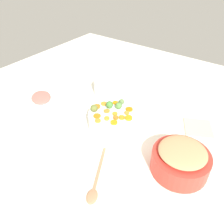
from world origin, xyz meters
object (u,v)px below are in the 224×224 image
Objects in this scene: wooden_spoon at (95,185)px; ham_plate at (44,100)px; metal_pot at (180,162)px; serving_bowl_carrots at (112,122)px; casserole_dish at (110,87)px.

wooden_spoon is 0.75m from ham_plate.
wooden_spoon is (0.25, 0.29, -0.04)m from metal_pot.
metal_pot is at bearing -130.80° from wooden_spoon.
serving_bowl_carrots is 0.37m from casserole_dish.
metal_pot is 0.94m from ham_plate.
metal_pot is at bearing 178.97° from ham_plate.
metal_pot reaches higher than wooden_spoon.
serving_bowl_carrots reaches higher than wooden_spoon.
casserole_dish is 0.77× the size of ham_plate.
casserole_dish reaches higher than wooden_spoon.
ham_plate is (0.94, -0.02, -0.04)m from metal_pot.
serving_bowl_carrots is 0.93× the size of ham_plate.
serving_bowl_carrots is at bearing 128.71° from casserole_dish.
ham_plate is (0.30, 0.32, -0.05)m from casserole_dish.
wooden_spoon is 1.40× the size of casserole_dish.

